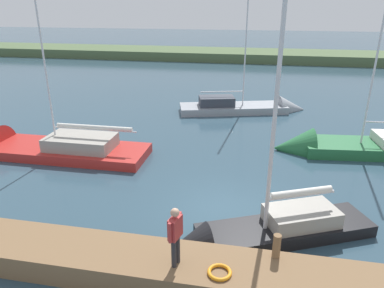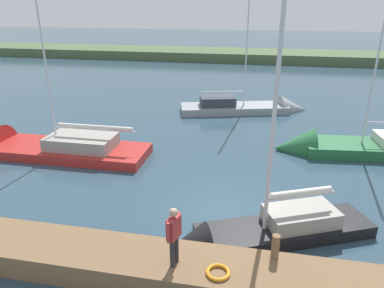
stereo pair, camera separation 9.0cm
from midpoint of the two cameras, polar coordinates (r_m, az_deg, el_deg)
name	(u,v)px [view 1 (the left image)]	position (r m, az deg, el deg)	size (l,w,h in m)	color
ground_plane	(221,209)	(14.21, 4.39, -10.33)	(200.00, 200.00, 0.00)	#2D4756
far_shoreline	(254,60)	(52.74, 9.75, 13.11)	(180.00, 8.00, 2.40)	#4C603D
dock_pier	(204,273)	(10.73, 1.70, -19.93)	(19.52, 1.80, 0.76)	brown
mooring_post_far	(277,246)	(10.71, 13.09, -15.57)	(0.23, 0.23, 0.73)	brown
life_ring_buoy	(220,272)	(10.13, 4.15, -19.72)	(0.66, 0.66, 0.10)	orange
sailboat_mid_channel	(345,149)	(20.81, 23.06, -0.74)	(9.08, 3.17, 9.65)	#236638
sailboat_outer_mooring	(34,151)	(21.00, -24.06, -1.00)	(10.53, 2.78, 11.52)	#B22823
sailboat_near_dock	(252,109)	(26.94, 9.42, 5.45)	(9.52, 4.61, 11.93)	gray
sailboat_far_right	(260,235)	(12.67, 10.59, -14.10)	(7.25, 4.49, 8.83)	black
person_on_dock	(175,233)	(9.82, -2.95, -13.92)	(0.33, 0.65, 1.77)	#28282D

